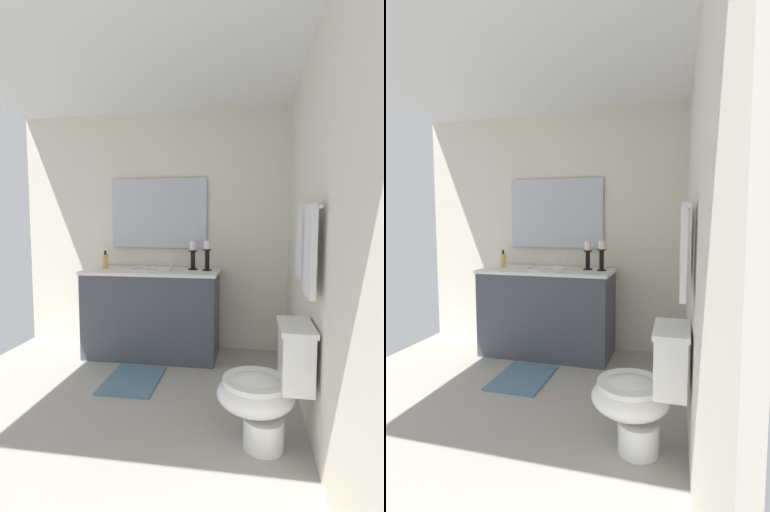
# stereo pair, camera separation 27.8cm
# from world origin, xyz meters

# --- Properties ---
(floor) EXTENTS (3.14, 2.85, 0.02)m
(floor) POSITION_xyz_m (0.00, 0.00, -0.01)
(floor) COLOR #B2ADA3
(floor) RESTS_ON ground
(wall_back) EXTENTS (3.14, 0.04, 2.45)m
(wall_back) POSITION_xyz_m (0.00, 1.42, 1.23)
(wall_back) COLOR silver
(wall_back) RESTS_ON ground
(wall_left) EXTENTS (0.04, 2.85, 2.45)m
(wall_left) POSITION_xyz_m (-1.57, 0.00, 1.23)
(wall_left) COLOR silver
(wall_left) RESTS_ON ground
(ceiling) EXTENTS (3.14, 2.85, 0.02)m
(ceiling) POSITION_xyz_m (0.00, 0.00, 2.46)
(ceiling) COLOR white
(vanity_cabinet) EXTENTS (0.58, 1.32, 0.86)m
(vanity_cabinet) POSITION_xyz_m (-1.25, 0.07, 0.43)
(vanity_cabinet) COLOR #474C56
(vanity_cabinet) RESTS_ON ground
(sink_basin) EXTENTS (0.40, 0.40, 0.24)m
(sink_basin) POSITION_xyz_m (-1.25, 0.07, 0.82)
(sink_basin) COLOR white
(sink_basin) RESTS_ON vanity_cabinet
(mirror) EXTENTS (0.02, 1.01, 0.72)m
(mirror) POSITION_xyz_m (-1.53, 0.07, 1.42)
(mirror) COLOR silver
(candle_holder_tall) EXTENTS (0.09, 0.09, 0.29)m
(candle_holder_tall) POSITION_xyz_m (-1.28, 0.62, 1.01)
(candle_holder_tall) COLOR black
(candle_holder_tall) RESTS_ON vanity_cabinet
(candle_holder_short) EXTENTS (0.09, 0.09, 0.28)m
(candle_holder_short) POSITION_xyz_m (-1.32, 0.47, 1.01)
(candle_holder_short) COLOR black
(candle_holder_short) RESTS_ON vanity_cabinet
(soap_bottle) EXTENTS (0.06, 0.06, 0.18)m
(soap_bottle) POSITION_xyz_m (-1.28, -0.42, 0.93)
(soap_bottle) COLOR #E5B259
(soap_bottle) RESTS_ON vanity_cabinet
(toilet) EXTENTS (0.39, 0.54, 0.75)m
(toilet) POSITION_xyz_m (0.12, 1.14, 0.37)
(toilet) COLOR white
(toilet) RESTS_ON ground
(towel_bar) EXTENTS (0.73, 0.02, 0.02)m
(towel_bar) POSITION_xyz_m (0.01, 1.36, 1.40)
(towel_bar) COLOR silver
(towel_near_vanity) EXTENTS (0.28, 0.03, 0.45)m
(towel_near_vanity) POSITION_xyz_m (-0.18, 1.35, 1.20)
(towel_near_vanity) COLOR white
(towel_near_vanity) RESTS_ON towel_bar
(towel_center) EXTENTS (0.25, 0.03, 0.49)m
(towel_center) POSITION_xyz_m (0.19, 1.35, 1.17)
(towel_center) COLOR white
(towel_center) RESTS_ON towel_bar
(bath_mat) EXTENTS (0.60, 0.44, 0.02)m
(bath_mat) POSITION_xyz_m (-0.62, 0.07, 0.01)
(bath_mat) COLOR slate
(bath_mat) RESTS_ON ground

